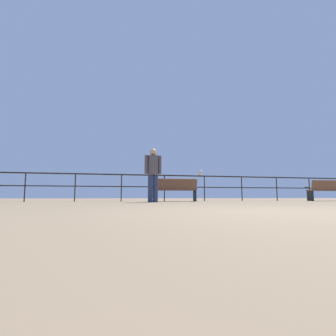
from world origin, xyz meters
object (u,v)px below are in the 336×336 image
Objects in this scene: bench_near_left at (176,188)px; person_by_bench at (153,171)px; bench_near_right at (327,189)px; seagull_on_rail at (200,173)px.

person_by_bench is (-1.12, -1.25, 0.54)m from bench_near_left.
bench_near_left is 7.11m from bench_near_right.
seagull_on_rail is (1.32, 0.81, 0.70)m from bench_near_left.
seagull_on_rail is (-5.79, 0.81, 0.68)m from bench_near_right.
seagull_on_rail is at bearing 40.09° from person_by_bench.
bench_near_right is 8.34m from person_by_bench.
bench_near_right is 0.96× the size of person_by_bench.
bench_near_left is 0.91× the size of person_by_bench.
seagull_on_rail is at bearing 172.04° from bench_near_right.
bench_near_right is (7.11, -0.00, 0.02)m from bench_near_left.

